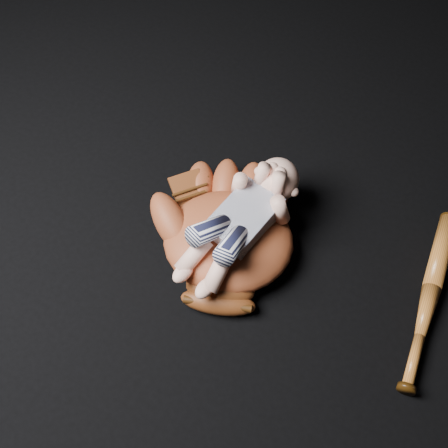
% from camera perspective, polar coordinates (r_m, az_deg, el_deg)
% --- Properties ---
extents(baseball_glove, '(0.50, 0.53, 0.13)m').
position_cam_1_polar(baseball_glove, '(1.28, 0.44, -1.29)').
color(baseball_glove, maroon).
rests_on(baseball_glove, ground).
extents(newborn_baby, '(0.22, 0.40, 0.15)m').
position_cam_1_polar(newborn_baby, '(1.23, 1.24, 0.09)').
color(newborn_baby, '#F3B49D').
rests_on(newborn_baby, baseball_glove).
extents(baseball_bat, '(0.10, 0.46, 0.04)m').
position_cam_1_polar(baseball_bat, '(1.33, 20.13, -7.07)').
color(baseball_bat, '#AF6021').
rests_on(baseball_bat, ground).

